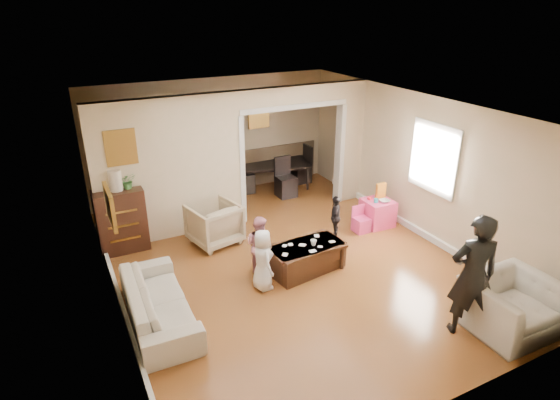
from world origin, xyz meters
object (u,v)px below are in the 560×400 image
coffee_table (306,257)px  child_kneel_a (263,260)px  coffee_cup (313,243)px  armchair_back (214,224)px  play_table (377,213)px  armchair_front (511,306)px  child_kneel_b (259,245)px  cyan_cup (376,200)px  table_lamp (115,180)px  child_toddler (335,217)px  adult_person (473,276)px  dining_table (273,175)px  sofa (158,302)px  dresser (121,220)px

coffee_table → child_kneel_a: size_ratio=1.24×
coffee_cup → child_kneel_a: child_kneel_a is taller
armchair_back → play_table: bearing=153.9°
armchair_front → child_kneel_b: (-2.38, 2.82, 0.13)m
armchair_back → cyan_cup: bearing=152.6°
table_lamp → child_kneel_b: bearing=-43.8°
table_lamp → child_toddler: bearing=-20.1°
coffee_table → adult_person: bearing=-63.9°
armchair_back → play_table: armchair_back is taller
table_lamp → coffee_table: table_lamp is taller
armchair_back → coffee_cup: (1.12, -1.62, 0.12)m
armchair_front → armchair_back: bearing=124.8°
play_table → child_kneel_b: bearing=-169.5°
dining_table → child_kneel_a: child_kneel_a is taller
armchair_front → dining_table: 6.12m
cyan_cup → child_kneel_b: (-2.68, -0.47, -0.07)m
sofa → adult_person: 4.18m
play_table → cyan_cup: (-0.10, -0.05, 0.30)m
coffee_table → coffee_cup: coffee_cup is taller
play_table → coffee_cup: bearing=-156.4°
coffee_cup → cyan_cup: cyan_cup is taller
dresser → child_kneel_b: size_ratio=1.15×
play_table → dining_table: 2.91m
sofa → dining_table: (3.61, 3.78, 0.00)m
cyan_cup → coffee_cup: bearing=-156.5°
sofa → coffee_table: 2.47m
cyan_cup → adult_person: (-0.86, -3.05, 0.30)m
armchair_front → cyan_cup: 3.31m
cyan_cup → dining_table: 2.94m
armchair_back → child_kneel_a: bearing=83.2°
sofa → child_kneel_a: 1.62m
cyan_cup → child_toddler: child_toddler is taller
child_kneel_a → armchair_back: bearing=7.1°
sofa → cyan_cup: (4.44, 0.98, 0.27)m
child_kneel_a → child_toddler: size_ratio=1.18×
table_lamp → child_kneel_a: (1.69, -2.21, -0.82)m
child_kneel_b → armchair_back: bearing=-14.4°
armchair_front → dresser: (-4.22, 4.59, 0.20)m
table_lamp → adult_person: (3.66, -4.35, -0.45)m
child_toddler → adult_person: bearing=42.8°
dining_table → child_toddler: child_toddler is taller
table_lamp → coffee_cup: bearing=-38.7°
cyan_cup → child_kneel_b: child_kneel_b is taller
coffee_cup → adult_person: (1.02, -2.24, 0.36)m
child_kneel_a → dining_table: bearing=-26.9°
dresser → cyan_cup: (4.52, -1.30, -0.01)m
dining_table → child_kneel_a: (-2.00, -3.72, 0.20)m
adult_person → child_toddler: size_ratio=2.06×
cyan_cup → child_toddler: 0.94m
dresser → dining_table: bearing=22.2°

